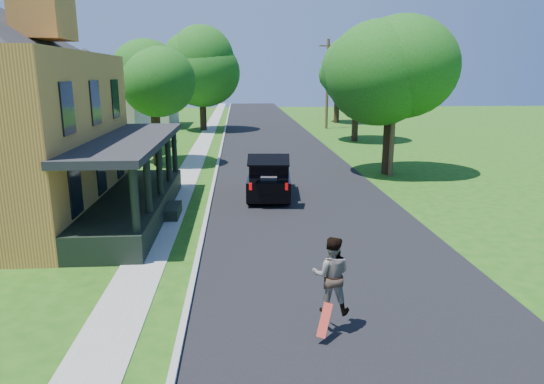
{
  "coord_description": "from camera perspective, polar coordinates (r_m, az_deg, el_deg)",
  "views": [
    {
      "loc": [
        -2.78,
        -12.41,
        5.43
      ],
      "look_at": [
        -1.7,
        3.0,
        1.65
      ],
      "focal_mm": 32.0,
      "sensor_mm": 36.0,
      "label": 1
    }
  ],
  "objects": [
    {
      "name": "street",
      "position": [
        32.97,
        0.87,
        4.25
      ],
      "size": [
        8.0,
        120.0,
        0.02
      ],
      "primitive_type": "cube",
      "color": "black",
      "rests_on": "ground"
    },
    {
      "name": "utility_pole_far",
      "position": [
        49.93,
        6.52,
        12.62
      ],
      "size": [
        1.74,
        0.42,
        8.77
      ],
      "rotation": [
        0.0,
        0.0,
        -0.17
      ],
      "color": "#483121",
      "rests_on": "ground"
    },
    {
      "name": "black_suv",
      "position": [
        21.93,
        -0.33,
        1.7
      ],
      "size": [
        2.19,
        4.93,
        2.24
      ],
      "rotation": [
        0.0,
        0.0,
        -0.08
      ],
      "color": "black",
      "rests_on": "ground"
    },
    {
      "name": "utility_pole_near",
      "position": [
        26.69,
        14.15,
        9.73
      ],
      "size": [
        1.45,
        0.42,
        7.26
      ],
      "rotation": [
        0.0,
        0.0,
        -0.22
      ],
      "color": "#483121",
      "rests_on": "ground"
    },
    {
      "name": "tree_left_far",
      "position": [
        48.53,
        -8.35,
        14.82
      ],
      "size": [
        6.93,
        6.85,
        10.14
      ],
      "rotation": [
        0.0,
        0.0,
        -0.04
      ],
      "color": "black",
      "rests_on": "ground"
    },
    {
      "name": "neighbor_house_mid",
      "position": [
        37.97,
        -20.82,
        10.99
      ],
      "size": [
        12.78,
        12.78,
        8.3
      ],
      "color": "beige",
      "rests_on": "ground"
    },
    {
      "name": "skateboarder",
      "position": [
        10.45,
        6.99,
        -9.65
      ],
      "size": [
        0.93,
        0.78,
        1.69
      ],
      "rotation": [
        0.0,
        0.0,
        2.95
      ],
      "color": "black",
      "rests_on": "ground"
    },
    {
      "name": "tree_left_mid",
      "position": [
        30.26,
        -13.9,
        13.35
      ],
      "size": [
        5.63,
        5.25,
        7.93
      ],
      "rotation": [
        0.0,
        0.0,
        0.21
      ],
      "color": "black",
      "rests_on": "ground"
    },
    {
      "name": "sidewalk",
      "position": [
        32.98,
        -8.89,
        4.09
      ],
      "size": [
        1.3,
        120.0,
        0.03
      ],
      "primitive_type": "cube",
      "color": "gray",
      "rests_on": "ground"
    },
    {
      "name": "front_walk",
      "position": [
        20.33,
        -23.18,
        -2.9
      ],
      "size": [
        6.5,
        1.2,
        0.03
      ],
      "primitive_type": "cube",
      "color": "gray",
      "rests_on": "ground"
    },
    {
      "name": "tree_right_mid",
      "position": [
        40.67,
        9.91,
        13.69
      ],
      "size": [
        6.79,
        6.63,
        8.64
      ],
      "rotation": [
        0.0,
        0.0,
        0.23
      ],
      "color": "black",
      "rests_on": "ground"
    },
    {
      "name": "ground",
      "position": [
        13.82,
        8.02,
        -9.53
      ],
      "size": [
        140.0,
        140.0,
        0.0
      ],
      "primitive_type": "plane",
      "color": "#1E5210",
      "rests_on": "ground"
    },
    {
      "name": "tree_right_near",
      "position": [
        27.36,
        13.94,
        14.54
      ],
      "size": [
        6.5,
        6.18,
        9.09
      ],
      "rotation": [
        0.0,
        0.0,
        0.13
      ],
      "color": "black",
      "rests_on": "ground"
    },
    {
      "name": "neighbor_house_far",
      "position": [
        53.51,
        -15.93,
        11.89
      ],
      "size": [
        12.78,
        12.78,
        8.3
      ],
      "color": "beige",
      "rests_on": "ground"
    },
    {
      "name": "curb",
      "position": [
        32.88,
        -6.2,
        4.15
      ],
      "size": [
        0.15,
        120.0,
        0.12
      ],
      "primitive_type": "cube",
      "color": "#A5A49F",
      "rests_on": "ground"
    },
    {
      "name": "tree_right_far",
      "position": [
        56.04,
        7.71,
        14.22
      ],
      "size": [
        6.33,
        5.95,
        8.87
      ],
      "rotation": [
        0.0,
        0.0,
        0.2
      ],
      "color": "black",
      "rests_on": "ground"
    },
    {
      "name": "skateboard",
      "position": [
        10.42,
        6.21,
        -14.86
      ],
      "size": [
        0.4,
        0.45,
        0.63
      ],
      "rotation": [
        0.0,
        0.0,
        -0.32
      ],
      "color": "#B51E0F",
      "rests_on": "ground"
    }
  ]
}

